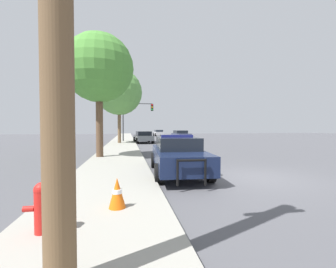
{
  "coord_description": "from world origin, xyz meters",
  "views": [
    {
      "loc": [
        -4.53,
        -7.62,
        1.88
      ],
      "look_at": [
        -0.43,
        14.89,
        1.16
      ],
      "focal_mm": 24.0,
      "sensor_mm": 36.0,
      "label": 1
    }
  ],
  "objects_px": {
    "police_car": "(178,154)",
    "tree_sidewalk_mid": "(119,92)",
    "car_background_midblock": "(143,137)",
    "fire_hydrant": "(42,206)",
    "traffic_light": "(136,113)",
    "car_background_distant": "(159,133)",
    "tree_sidewalk_near": "(99,68)",
    "traffic_cone": "(117,193)",
    "car_background_oncoming": "(181,135)"
  },
  "relations": [
    {
      "from": "tree_sidewalk_mid",
      "to": "police_car",
      "type": "bearing_deg",
      "value": -80.2
    },
    {
      "from": "car_background_midblock",
      "to": "tree_sidewalk_mid",
      "type": "height_order",
      "value": "tree_sidewalk_mid"
    },
    {
      "from": "car_background_oncoming",
      "to": "tree_sidewalk_mid",
      "type": "bearing_deg",
      "value": 27.52
    },
    {
      "from": "police_car",
      "to": "traffic_cone",
      "type": "xyz_separation_m",
      "value": [
        -2.21,
        -3.86,
        -0.32
      ]
    },
    {
      "from": "fire_hydrant",
      "to": "car_background_distant",
      "type": "distance_m",
      "value": 42.66
    },
    {
      "from": "car_background_midblock",
      "to": "fire_hydrant",
      "type": "bearing_deg",
      "value": -102.97
    },
    {
      "from": "car_background_midblock",
      "to": "tree_sidewalk_mid",
      "type": "relative_size",
      "value": 0.52
    },
    {
      "from": "traffic_light",
      "to": "fire_hydrant",
      "type": "bearing_deg",
      "value": -95.7
    },
    {
      "from": "tree_sidewalk_near",
      "to": "traffic_cone",
      "type": "relative_size",
      "value": 11.03
    },
    {
      "from": "police_car",
      "to": "tree_sidewalk_mid",
      "type": "height_order",
      "value": "tree_sidewalk_mid"
    },
    {
      "from": "police_car",
      "to": "car_background_distant",
      "type": "distance_m",
      "value": 37.39
    },
    {
      "from": "fire_hydrant",
      "to": "tree_sidewalk_near",
      "type": "xyz_separation_m",
      "value": [
        -0.21,
        9.72,
        4.72
      ]
    },
    {
      "from": "tree_sidewalk_near",
      "to": "car_background_distant",
      "type": "bearing_deg",
      "value": 76.11
    },
    {
      "from": "car_background_midblock",
      "to": "police_car",
      "type": "bearing_deg",
      "value": -94.32
    },
    {
      "from": "traffic_cone",
      "to": "fire_hydrant",
      "type": "bearing_deg",
      "value": -140.78
    },
    {
      "from": "police_car",
      "to": "traffic_cone",
      "type": "bearing_deg",
      "value": 64.09
    },
    {
      "from": "fire_hydrant",
      "to": "car_background_midblock",
      "type": "distance_m",
      "value": 22.71
    },
    {
      "from": "traffic_light",
      "to": "tree_sidewalk_near",
      "type": "bearing_deg",
      "value": -100.19
    },
    {
      "from": "police_car",
      "to": "tree_sidewalk_mid",
      "type": "xyz_separation_m",
      "value": [
        -2.84,
        16.47,
        4.91
      ]
    },
    {
      "from": "police_car",
      "to": "traffic_cone",
      "type": "height_order",
      "value": "police_car"
    },
    {
      "from": "tree_sidewalk_near",
      "to": "tree_sidewalk_mid",
      "type": "height_order",
      "value": "tree_sidewalk_mid"
    },
    {
      "from": "tree_sidewalk_mid",
      "to": "traffic_cone",
      "type": "bearing_deg",
      "value": -88.23
    },
    {
      "from": "police_car",
      "to": "fire_hydrant",
      "type": "xyz_separation_m",
      "value": [
        -3.38,
        -4.81,
        -0.2
      ]
    },
    {
      "from": "traffic_light",
      "to": "car_background_midblock",
      "type": "bearing_deg",
      "value": -68.35
    },
    {
      "from": "fire_hydrant",
      "to": "tree_sidewalk_mid",
      "type": "height_order",
      "value": "tree_sidewalk_mid"
    },
    {
      "from": "police_car",
      "to": "tree_sidewalk_mid",
      "type": "distance_m",
      "value": 17.42
    },
    {
      "from": "car_background_distant",
      "to": "car_background_midblock",
      "type": "bearing_deg",
      "value": -105.2
    },
    {
      "from": "police_car",
      "to": "car_background_distant",
      "type": "bearing_deg",
      "value": -92.77
    },
    {
      "from": "car_background_midblock",
      "to": "tree_sidewalk_mid",
      "type": "distance_m",
      "value": 5.78
    },
    {
      "from": "fire_hydrant",
      "to": "traffic_light",
      "type": "distance_m",
      "value": 24.82
    },
    {
      "from": "traffic_cone",
      "to": "tree_sidewalk_mid",
      "type": "bearing_deg",
      "value": 91.77
    },
    {
      "from": "car_background_distant",
      "to": "car_background_midblock",
      "type": "height_order",
      "value": "car_background_midblock"
    },
    {
      "from": "police_car",
      "to": "car_background_oncoming",
      "type": "distance_m",
      "value": 21.98
    },
    {
      "from": "fire_hydrant",
      "to": "tree_sidewalk_near",
      "type": "height_order",
      "value": "tree_sidewalk_near"
    },
    {
      "from": "fire_hydrant",
      "to": "traffic_light",
      "type": "xyz_separation_m",
      "value": [
        2.45,
        24.52,
        3.0
      ]
    },
    {
      "from": "traffic_cone",
      "to": "car_background_oncoming",
      "type": "bearing_deg",
      "value": 73.44
    },
    {
      "from": "tree_sidewalk_mid",
      "to": "traffic_cone",
      "type": "distance_m",
      "value": 21.0
    },
    {
      "from": "fire_hydrant",
      "to": "car_background_midblock",
      "type": "bearing_deg",
      "value": 81.75
    },
    {
      "from": "car_background_midblock",
      "to": "tree_sidewalk_near",
      "type": "height_order",
      "value": "tree_sidewalk_near"
    },
    {
      "from": "car_background_oncoming",
      "to": "tree_sidewalk_mid",
      "type": "relative_size",
      "value": 0.5
    },
    {
      "from": "tree_sidewalk_near",
      "to": "traffic_light",
      "type": "bearing_deg",
      "value": 79.81
    },
    {
      "from": "traffic_light",
      "to": "car_background_distant",
      "type": "relative_size",
      "value": 1.11
    },
    {
      "from": "car_background_midblock",
      "to": "tree_sidewalk_near",
      "type": "relative_size",
      "value": 0.58
    },
    {
      "from": "police_car",
      "to": "fire_hydrant",
      "type": "bearing_deg",
      "value": 58.85
    },
    {
      "from": "car_background_oncoming",
      "to": "tree_sidewalk_near",
      "type": "xyz_separation_m",
      "value": [
        -8.87,
        -16.43,
        4.54
      ]
    },
    {
      "from": "traffic_light",
      "to": "car_background_distant",
      "type": "distance_m",
      "value": 18.44
    },
    {
      "from": "police_car",
      "to": "traffic_cone",
      "type": "distance_m",
      "value": 4.46
    },
    {
      "from": "fire_hydrant",
      "to": "car_background_oncoming",
      "type": "bearing_deg",
      "value": 71.68
    },
    {
      "from": "car_background_oncoming",
      "to": "tree_sidewalk_near",
      "type": "relative_size",
      "value": 0.56
    },
    {
      "from": "traffic_light",
      "to": "car_background_midblock",
      "type": "xyz_separation_m",
      "value": [
        0.81,
        -2.04,
        -2.85
      ]
    }
  ]
}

